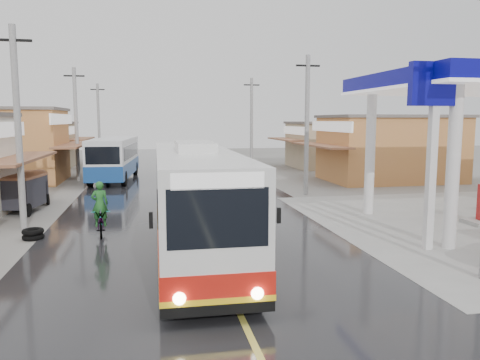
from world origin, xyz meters
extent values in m
plane|color=slate|center=(0.00, 0.00, 0.00)|extent=(120.00, 120.00, 0.00)
cube|color=black|center=(0.00, 15.00, 0.01)|extent=(12.00, 90.00, 0.02)
cube|color=#D8CC4C|center=(0.00, 15.00, 0.02)|extent=(0.15, 90.00, 0.01)
cylinder|color=white|center=(8.00, 9.00, 2.75)|extent=(0.44, 0.44, 5.50)
cylinder|color=white|center=(8.00, 3.00, 2.75)|extent=(0.44, 0.44, 5.50)
cube|color=white|center=(7.20, 3.00, 3.00)|extent=(0.25, 0.25, 6.00)
cube|color=#0A0988|center=(7.20, 3.00, 5.50)|extent=(1.80, 0.30, 1.40)
cube|color=silver|center=(-0.51, 4.09, 1.96)|extent=(2.52, 11.52, 2.82)
cube|color=black|center=(-0.51, 4.09, 0.45)|extent=(2.54, 11.54, 0.29)
cube|color=red|center=(-0.51, 4.09, 0.93)|extent=(2.56, 11.56, 0.53)
cube|color=yellow|center=(-0.51, 4.09, 0.61)|extent=(2.57, 11.57, 0.13)
cube|color=black|center=(-0.50, 4.57, 2.27)|extent=(2.53, 9.12, 0.96)
cube|color=black|center=(-0.57, -1.60, 2.37)|extent=(2.10, 0.14, 1.24)
cube|color=black|center=(-0.44, 9.79, 2.37)|extent=(2.10, 0.14, 1.05)
cube|color=white|center=(-0.57, -1.60, 3.13)|extent=(1.90, 0.14, 0.34)
cube|color=silver|center=(-0.51, 4.09, 3.51)|extent=(1.18, 2.88, 0.29)
cylinder|color=black|center=(-1.60, 0.08, 0.55)|extent=(0.35, 1.06, 1.05)
cylinder|color=black|center=(0.50, 0.06, 0.55)|extent=(0.35, 1.06, 1.05)
cylinder|color=black|center=(-1.51, 7.74, 0.55)|extent=(0.35, 1.06, 1.05)
cylinder|color=black|center=(0.58, 7.72, 0.55)|extent=(0.35, 1.06, 1.05)
sphere|color=#FFF2CC|center=(-1.38, -1.66, 0.74)|extent=(0.27, 0.27, 0.27)
sphere|color=#FFF2CC|center=(0.25, -1.68, 0.74)|extent=(0.27, 0.27, 0.27)
cube|color=black|center=(-1.91, -1.34, 2.32)|extent=(0.08, 0.08, 0.34)
cube|color=black|center=(0.78, -1.37, 2.32)|extent=(0.08, 0.08, 0.34)
cube|color=silver|center=(-4.46, 23.85, 1.78)|extent=(3.16, 9.24, 2.52)
cube|color=#1A4892|center=(-4.46, 23.85, 0.93)|extent=(3.20, 9.28, 1.01)
cube|color=black|center=(-4.46, 23.85, 2.14)|extent=(3.07, 7.73, 0.91)
cube|color=black|center=(-4.83, 19.38, 2.14)|extent=(2.12, 0.29, 1.11)
cylinder|color=black|center=(-5.81, 20.72, 0.52)|extent=(0.38, 1.03, 1.01)
cylinder|color=black|center=(-3.64, 20.54, 0.52)|extent=(0.38, 1.03, 1.01)
cylinder|color=black|center=(-5.28, 27.15, 0.52)|extent=(0.38, 1.03, 1.01)
cylinder|color=black|center=(-3.11, 26.97, 0.52)|extent=(0.38, 1.03, 1.01)
imported|color=black|center=(-3.79, 7.19, 0.51)|extent=(0.87, 2.00, 1.02)
imported|color=#236A29|center=(-3.79, 6.96, 1.25)|extent=(0.66, 0.47, 1.70)
cube|color=#26262D|center=(-7.83, 12.32, 0.98)|extent=(1.70, 2.28, 1.35)
cube|color=brown|center=(-7.83, 12.32, 1.71)|extent=(1.76, 2.34, 0.10)
cylinder|color=black|center=(-8.67, 11.74, 0.31)|extent=(0.30, 0.64, 0.62)
cylinder|color=black|center=(-8.40, 13.16, 0.31)|extent=(0.30, 0.64, 0.62)
cylinder|color=black|center=(-7.39, 11.29, 0.31)|extent=(0.24, 0.63, 0.62)
cube|color=#26262D|center=(-7.99, 14.96, 0.93)|extent=(1.84, 2.27, 1.28)
cube|color=brown|center=(-7.99, 14.96, 1.62)|extent=(1.91, 2.34, 0.10)
cylinder|color=black|center=(-8.42, 14.08, 0.30)|extent=(0.36, 0.62, 0.59)
cylinder|color=black|center=(-8.86, 15.39, 0.30)|extent=(0.36, 0.62, 0.59)
cylinder|color=black|center=(-7.14, 14.31, 0.30)|extent=(0.30, 0.60, 0.59)
torus|color=black|center=(-6.19, 6.99, 0.10)|extent=(0.78, 0.78, 0.20)
torus|color=black|center=(-6.19, 6.99, 0.30)|extent=(0.78, 0.78, 0.20)
camera|label=1|loc=(-1.89, -10.86, 4.35)|focal=35.00mm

